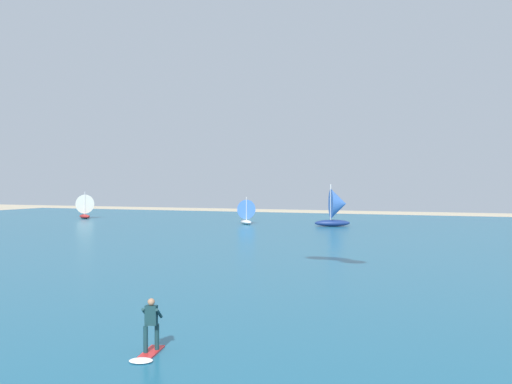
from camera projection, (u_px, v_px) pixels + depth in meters
name	position (u px, v px, depth m)	size (l,w,h in m)	color
ocean	(418.00, 244.00, 51.15)	(160.00, 90.00, 0.10)	#1E607F
kitesurfer	(149.00, 335.00, 18.05)	(1.01, 2.03, 1.67)	red
sailboat_trailing	(84.00, 206.00, 86.44)	(3.50, 3.26, 3.89)	maroon
sailboat_leading	(337.00, 207.00, 70.72)	(4.44, 3.98, 5.00)	navy
sailboat_mid_left	(245.00, 211.00, 74.77)	(3.00, 3.05, 3.43)	silver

